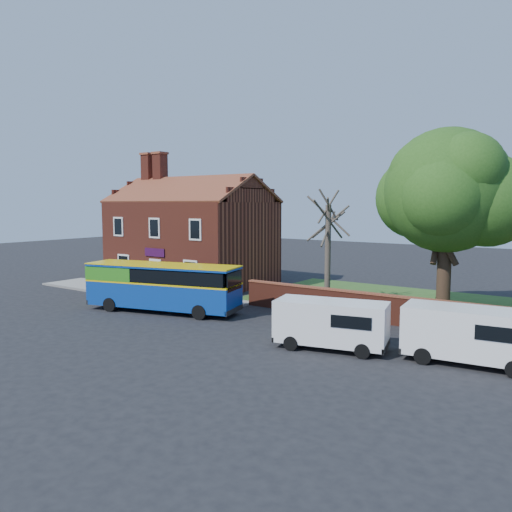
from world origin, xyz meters
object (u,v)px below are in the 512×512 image
Objects in this scene: van_near at (331,322)px; van_far at (471,333)px; bus at (158,284)px; large_tree at (450,195)px.

van_far is (5.50, 1.27, 0.07)m from van_near.
bus is at bearing 174.71° from van_far.
van_near is 11.14m from large_tree.
bus is at bearing -150.56° from large_tree.
van_near is at bearing -172.81° from van_far.
van_far is 0.50× the size of large_tree.
large_tree is at bearing 104.80° from van_far.
large_tree is (14.39, 8.12, 5.26)m from bus.
van_far is at bearing 0.32° from van_near.
large_tree is at bearing 62.18° from van_near.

